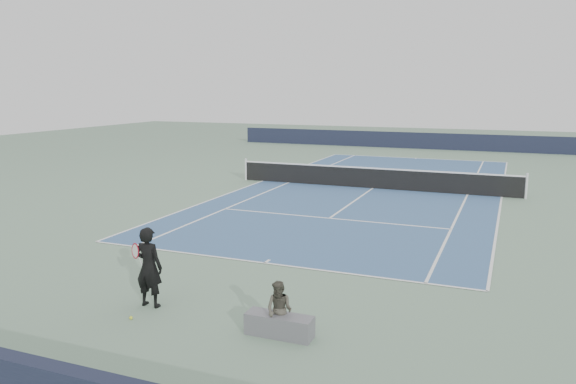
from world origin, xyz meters
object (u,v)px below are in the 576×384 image
at_px(tennis_net, 373,178).
at_px(tennis_ball, 131,318).
at_px(spectator_bench, 279,317).
at_px(tennis_player, 149,267).

xyz_separation_m(tennis_net, tennis_ball, (-0.98, -16.14, -0.47)).
bearing_deg(spectator_bench, tennis_player, 174.24).
bearing_deg(spectator_bench, tennis_net, 97.36).
bearing_deg(spectator_bench, tennis_ball, -172.05).
relative_size(tennis_net, spectator_bench, 9.88).
height_order(tennis_player, tennis_ball, tennis_player).
distance_m(tennis_net, tennis_ball, 16.18).
bearing_deg(tennis_player, tennis_net, 86.15).
relative_size(tennis_ball, spectator_bench, 0.05).
distance_m(tennis_net, tennis_player, 15.45).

